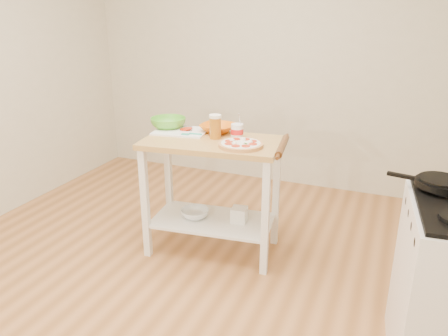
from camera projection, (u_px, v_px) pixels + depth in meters
room_shell at (159, 92)px, 2.49m from camera, size 4.04×4.54×2.74m
prep_island at (212, 174)px, 3.26m from camera, size 1.05×0.65×0.90m
skillet at (439, 183)px, 2.19m from camera, size 0.38×0.24×0.03m
pizza at (241, 144)px, 3.02m from camera, size 0.31×0.31×0.05m
cutting_board at (181, 131)px, 3.38m from camera, size 0.44×0.35×0.04m
spatula at (191, 134)px, 3.26m from camera, size 0.15×0.06×0.01m
knife at (172, 125)px, 3.52m from camera, size 0.27×0.03×0.01m
orange_bowl at (218, 128)px, 3.36m from camera, size 0.29×0.29×0.06m
green_bowl at (168, 123)px, 3.46m from camera, size 0.33×0.33×0.09m
beer_pint at (215, 127)px, 3.18m from camera, size 0.09×0.09×0.18m
yogurt_tub at (237, 131)px, 3.19m from camera, size 0.09×0.09×0.20m
rolling_pin at (282, 146)px, 2.94m from camera, size 0.11×0.42×0.05m
shelf_glass_bowl at (195, 213)px, 3.40m from camera, size 0.26×0.26×0.07m
shelf_bin at (239, 215)px, 3.33m from camera, size 0.13×0.13×0.11m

